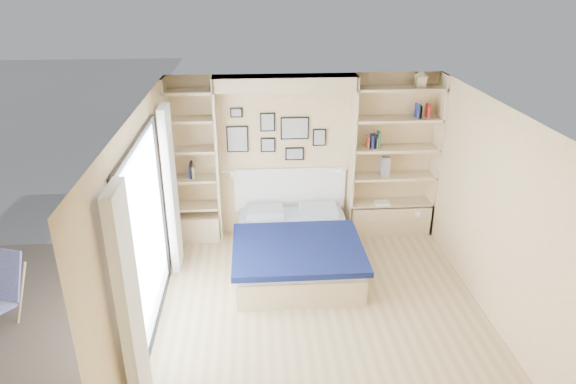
{
  "coord_description": "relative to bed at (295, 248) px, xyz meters",
  "views": [
    {
      "loc": [
        -0.76,
        -5.07,
        3.87
      ],
      "look_at": [
        -0.34,
        0.9,
        1.25
      ],
      "focal_mm": 32.0,
      "sensor_mm": 36.0,
      "label": 1
    }
  ],
  "objects": [
    {
      "name": "room_shell",
      "position": [
        -0.17,
        0.36,
        0.8
      ],
      "size": [
        4.5,
        4.5,
        4.5
      ],
      "color": "#DBBC7F",
      "rests_on": "ground"
    },
    {
      "name": "reading_lamps",
      "position": [
        -0.08,
        0.84,
        0.83
      ],
      "size": [
        1.92,
        0.12,
        0.15
      ],
      "color": "silver",
      "rests_on": "ground"
    },
    {
      "name": "photo_gallery",
      "position": [
        -0.23,
        1.06,
        1.33
      ],
      "size": [
        1.48,
        0.02,
        0.82
      ],
      "color": "black",
      "rests_on": "ground"
    },
    {
      "name": "bed",
      "position": [
        0.0,
        0.0,
        0.0
      ],
      "size": [
        1.72,
        2.14,
        1.07
      ],
      "color": "#CAB683",
      "rests_on": "ground"
    },
    {
      "name": "deck",
      "position": [
        -3.38,
        -1.16,
        -0.27
      ],
      "size": [
        3.2,
        4.0,
        0.05
      ],
      "primitive_type": "cube",
      "color": "#6D5D50",
      "rests_on": "ground"
    },
    {
      "name": "shelf_decor",
      "position": [
        1.23,
        0.9,
        1.39
      ],
      "size": [
        3.52,
        0.23,
        2.03
      ],
      "color": "#A83A22",
      "rests_on": "ground"
    },
    {
      "name": "ground",
      "position": [
        0.22,
        -1.16,
        -0.27
      ],
      "size": [
        4.5,
        4.5,
        0.0
      ],
      "primitive_type": "plane",
      "color": "tan",
      "rests_on": "ground"
    }
  ]
}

